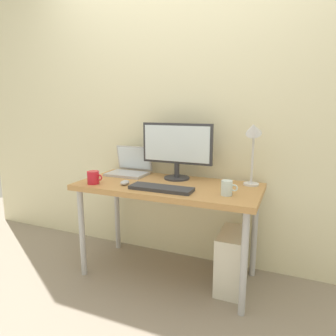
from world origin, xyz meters
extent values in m
plane|color=gray|center=(0.00, 0.00, 0.00)|extent=(6.00, 6.00, 0.00)
cube|color=beige|center=(0.00, 0.37, 1.30)|extent=(4.40, 0.04, 2.60)
cube|color=#B7844C|center=(0.00, 0.00, 0.71)|extent=(1.33, 0.62, 0.04)
cylinder|color=#B2B2B7|center=(-0.61, -0.25, 0.34)|extent=(0.04, 0.04, 0.69)
cylinder|color=#B2B2B7|center=(0.61, -0.25, 0.34)|extent=(0.04, 0.04, 0.69)
cylinder|color=#B2B2B7|center=(-0.61, 0.25, 0.34)|extent=(0.04, 0.04, 0.69)
cylinder|color=#B2B2B7|center=(0.61, 0.25, 0.34)|extent=(0.04, 0.04, 0.69)
cylinder|color=#333338|center=(0.00, 0.18, 0.74)|extent=(0.20, 0.20, 0.01)
cylinder|color=#333338|center=(0.00, 0.18, 0.80)|extent=(0.04, 0.04, 0.11)
cube|color=#333338|center=(0.00, 0.18, 1.01)|extent=(0.56, 0.03, 0.31)
cube|color=white|center=(0.00, 0.16, 1.01)|extent=(0.53, 0.01, 0.27)
cube|color=#B2B2B7|center=(-0.43, 0.14, 0.74)|extent=(0.32, 0.22, 0.02)
cube|color=#B2B2B7|center=(-0.43, 0.27, 0.85)|extent=(0.32, 0.05, 0.21)
cube|color=white|center=(-0.43, 0.26, 0.85)|extent=(0.30, 0.03, 0.18)
cylinder|color=silver|center=(0.57, 0.21, 0.74)|extent=(0.11, 0.11, 0.01)
cylinder|color=silver|center=(0.57, 0.21, 0.92)|extent=(0.02, 0.02, 0.36)
cone|color=silver|center=(0.57, 0.17, 1.14)|extent=(0.11, 0.14, 0.13)
cube|color=#333338|center=(0.02, -0.17, 0.74)|extent=(0.44, 0.14, 0.02)
ellipsoid|color=#B2B2B7|center=(-0.28, -0.14, 0.75)|extent=(0.06, 0.09, 0.03)
cylinder|color=red|center=(-0.51, -0.21, 0.78)|extent=(0.09, 0.09, 0.09)
torus|color=red|center=(-0.45, -0.21, 0.78)|extent=(0.05, 0.01, 0.05)
cylinder|color=silver|center=(0.46, -0.12, 0.78)|extent=(0.07, 0.07, 0.10)
torus|color=silver|center=(0.50, -0.12, 0.78)|extent=(0.05, 0.01, 0.05)
cube|color=silver|center=(0.49, 0.02, 0.21)|extent=(0.18, 0.36, 0.42)
camera|label=1|loc=(0.83, -1.98, 1.29)|focal=32.41mm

